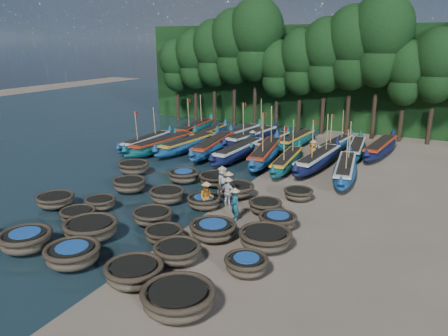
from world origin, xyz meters
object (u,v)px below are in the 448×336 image
at_px(coracle_16, 167,195).
at_px(long_boat_8, 345,170).
at_px(coracle_4, 178,298).
at_px(long_boat_1, 163,144).
at_px(long_boat_6, 287,161).
at_px(fisherman_1, 235,203).
at_px(long_boat_2, 189,144).
at_px(long_boat_5, 266,153).
at_px(coracle_7, 164,234).
at_px(coracle_10, 55,200).
at_px(coracle_11, 100,203).
at_px(long_boat_13, 271,142).
at_px(coracle_21, 184,176).
at_px(fisherman_0, 222,180).
at_px(long_boat_7, 318,160).
at_px(fisherman_4, 228,192).
at_px(coracle_8, 177,252).
at_px(coracle_24, 298,194).
at_px(long_boat_9, 195,128).
at_px(coracle_17, 204,201).
at_px(long_boat_3, 213,146).
at_px(long_boat_10, 209,133).
at_px(long_boat_4, 239,151).
at_px(fisherman_5, 252,140).
at_px(coracle_12, 153,216).
at_px(coracle_3, 134,272).
at_px(long_boat_15, 335,145).
at_px(coracle_6, 91,229).
at_px(coracle_2, 73,254).
at_px(fisherman_2, 207,196).
at_px(coracle_9, 246,264).
at_px(fisherman_3, 229,187).
at_px(fisherman_6, 313,152).
at_px(coracle_15, 129,184).
at_px(coracle_18, 265,206).
at_px(long_boat_14, 297,140).
at_px(long_boat_0, 147,142).
at_px(long_boat_16, 356,149).
at_px(long_boat_17, 380,148).
at_px(coracle_22, 217,179).
at_px(coracle_13, 213,230).
at_px(long_boat_12, 252,137).
at_px(coracle_5, 78,215).

height_order(coracle_16, long_boat_8, long_boat_8).
xyz_separation_m(coracle_4, long_boat_1, (-12.75, 17.53, 0.12)).
height_order(long_boat_6, fisherman_1, long_boat_6).
distance_m(long_boat_2, long_boat_5, 6.62).
height_order(coracle_7, coracle_10, coracle_10).
xyz_separation_m(coracle_11, long_boat_13, (3.07, 16.90, 0.13)).
relative_size(coracle_21, fisherman_0, 1.09).
bearing_deg(long_boat_7, fisherman_4, -98.83).
bearing_deg(long_boat_7, coracle_10, -122.52).
height_order(coracle_8, coracle_24, coracle_8).
bearing_deg(long_boat_9, fisherman_1, -59.88).
distance_m(coracle_17, long_boat_1, 12.80).
bearing_deg(long_boat_3, long_boat_10, 115.24).
bearing_deg(long_boat_10, long_boat_5, -35.25).
relative_size(long_boat_4, fisherman_5, 4.91).
xyz_separation_m(coracle_12, coracle_21, (-2.09, 6.14, 0.04)).
relative_size(coracle_10, long_boat_5, 0.23).
bearing_deg(coracle_3, long_boat_15, 85.29).
xyz_separation_m(coracle_6, long_boat_6, (4.20, 14.63, 0.04)).
relative_size(long_boat_3, long_boat_15, 1.20).
bearing_deg(long_boat_8, long_boat_3, 162.53).
distance_m(long_boat_13, long_boat_15, 5.18).
height_order(coracle_2, long_boat_8, long_boat_8).
height_order(fisherman_2, fisherman_4, fisherman_4).
bearing_deg(coracle_3, long_boat_2, 115.68).
height_order(coracle_9, fisherman_3, fisherman_3).
height_order(coracle_8, fisherman_1, fisherman_1).
relative_size(long_boat_10, fisherman_6, 3.95).
xyz_separation_m(coracle_15, coracle_18, (8.36, 0.59, -0.06)).
height_order(long_boat_4, long_boat_6, long_boat_6).
height_order(long_boat_9, long_boat_14, long_boat_9).
height_order(coracle_2, coracle_15, coracle_2).
height_order(coracle_21, long_boat_1, long_boat_1).
bearing_deg(fisherman_5, long_boat_0, 0.52).
relative_size(coracle_9, long_boat_16, 0.27).
xyz_separation_m(long_boat_15, long_boat_17, (3.38, 0.49, 0.06)).
xyz_separation_m(coracle_4, coracle_17, (-3.80, 8.38, -0.09)).
bearing_deg(coracle_9, coracle_11, 165.41).
relative_size(coracle_11, fisherman_0, 0.90).
xyz_separation_m(coracle_22, long_boat_9, (-8.84, 12.19, 0.16)).
bearing_deg(coracle_13, long_boat_8, 74.21).
bearing_deg(fisherman_4, long_boat_12, -67.40).
bearing_deg(long_boat_4, coracle_5, -95.57).
relative_size(coracle_11, coracle_18, 0.83).
bearing_deg(long_boat_3, coracle_16, -82.41).
bearing_deg(coracle_18, coracle_10, -157.26).
xyz_separation_m(coracle_3, coracle_10, (-8.59, 4.17, -0.06)).
bearing_deg(coracle_2, long_boat_1, 113.49).
relative_size(coracle_8, fisherman_2, 1.35).
relative_size(coracle_8, long_boat_17, 0.28).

